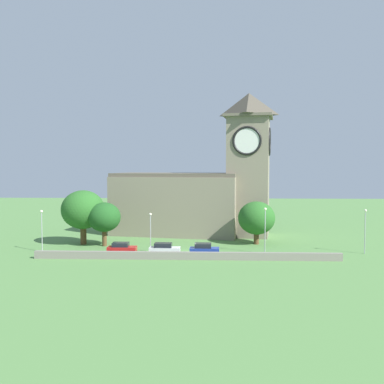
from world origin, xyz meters
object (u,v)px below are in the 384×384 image
Objects in this scene: streetlamp_east_mid at (365,224)px; car_white at (164,249)px; streetlamp_central at (265,223)px; church at (199,191)px; car_blue at (204,249)px; tree_riverside_east at (83,210)px; streetlamp_west_mid at (150,226)px; car_red at (122,248)px; tree_by_tower at (257,218)px; tree_riverside_west at (104,217)px; streetlamp_west_end at (42,224)px.

car_white is at bearing -176.28° from streetlamp_east_mid.
streetlamp_central is 15.61m from streetlamp_east_mid.
car_white is (-4.87, -20.64, -7.75)m from church.
church reaches higher than streetlamp_central.
tree_riverside_east reaches higher than car_blue.
streetlamp_east_mid is (31.25, 2.03, 3.74)m from car_white.
car_white is at bearing -42.18° from streetlamp_west_mid.
church is 24.51m from car_red.
tree_by_tower is at bearing -46.53° from church.
tree_by_tower reaches higher than car_white.
tree_riverside_east is (-15.13, 8.39, 5.13)m from car_white.
tree_riverside_west is (-17.22, 7.25, 3.99)m from car_blue.
tree_riverside_east is at bearing 55.28° from streetlamp_west_end.
streetlamp_west_end is 0.71× the size of tree_riverside_east.
streetlamp_west_mid is 0.89× the size of streetlamp_east_mid.
car_red is 13.61m from streetlamp_west_end.
car_white is 20.21m from streetlamp_west_end.
tree_riverside_east is (-46.38, 6.36, 1.40)m from streetlamp_east_mid.
tree_by_tower is (21.98, 9.20, 3.70)m from car_red.
car_blue is 0.65× the size of streetlamp_east_mid.
streetlamp_east_mid is at bearing -7.81° from tree_riverside_east.
car_red is at bearing -120.02° from church.
streetlamp_west_mid is 14.22m from tree_riverside_east.
streetlamp_west_mid is at bearing 1.98° from streetlamp_west_end.
car_red is at bearing -4.83° from streetlamp_west_end.
streetlamp_west_end is at bearing 175.33° from car_white.
car_white is at bearing 177.59° from car_blue.
streetlamp_west_end is at bearing 175.17° from car_red.
church is 4.53× the size of streetlamp_central.
tree_riverside_west is at bearing 173.31° from streetlamp_east_mid.
streetlamp_west_end is 51.08m from streetlamp_east_mid.
streetlamp_west_mid is at bearing 179.67° from streetlamp_east_mid.
car_blue is at bearing -86.51° from church.
tree_riverside_east reaches higher than streetlamp_central.
car_white is at bearing -4.37° from car_red.
car_blue is 13.97m from tree_by_tower.
car_white is at bearing -147.45° from tree_by_tower.
streetlamp_central is (15.65, 1.45, 3.87)m from car_white.
tree_by_tower reaches higher than streetlamp_east_mid.
tree_riverside_east reaches higher than car_white.
tree_riverside_east reaches higher than streetlamp_west_mid.
tree_by_tower is at bearing 154.36° from streetlamp_east_mid.
tree_by_tower reaches higher than streetlamp_west_mid.
tree_by_tower reaches higher than car_blue.
tree_riverside_east is (-20.01, -12.25, -2.61)m from church.
church is 6.84× the size of car_white.
tree_riverside_west is (-4.32, 6.47, 4.04)m from car_red.
church reaches higher than tree_riverside_east.
tree_riverside_east is (-8.38, 7.88, 5.17)m from car_red.
streetlamp_central is at bearing -2.42° from streetlamp_west_mid.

